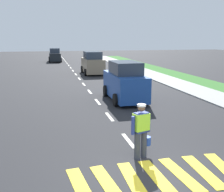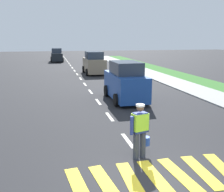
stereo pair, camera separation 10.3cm
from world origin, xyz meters
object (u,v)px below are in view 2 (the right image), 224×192
object	(u,v)px
road_worker	(140,128)
car_outgoing_ahead	(125,82)
car_outgoing_far	(94,63)
car_oncoming_third	(57,55)

from	to	relation	value
road_worker	car_outgoing_ahead	world-z (taller)	car_outgoing_ahead
road_worker	car_outgoing_far	distance (m)	19.53
car_oncoming_third	car_outgoing_ahead	size ratio (longest dim) A/B	1.02
road_worker	car_oncoming_third	xyz separation A→B (m)	(-1.54, 34.67, 0.00)
car_outgoing_ahead	car_oncoming_third	bearing A→B (deg)	96.67
car_outgoing_ahead	road_worker	bearing A→B (deg)	-102.33
car_oncoming_third	car_outgoing_far	size ratio (longest dim) A/B	1.00
car_oncoming_third	car_outgoing_far	xyz separation A→B (m)	(3.27, -15.22, 0.10)
road_worker	car_oncoming_third	distance (m)	34.70
road_worker	car_outgoing_far	world-z (taller)	car_outgoing_far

